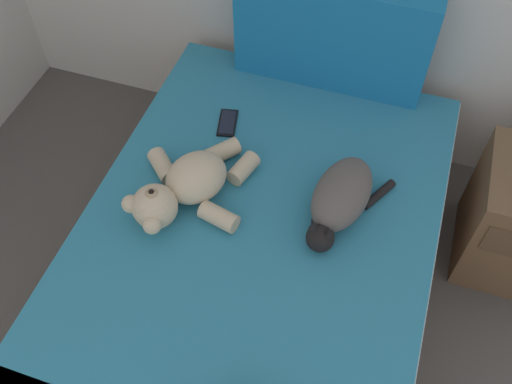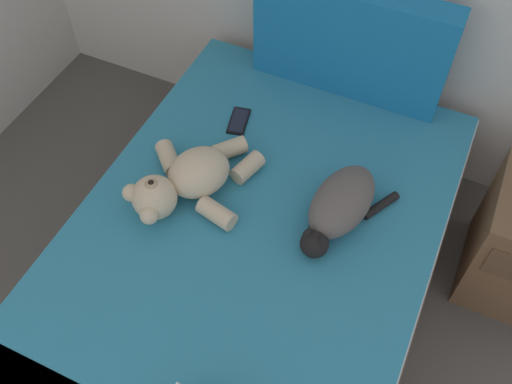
% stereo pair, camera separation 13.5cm
% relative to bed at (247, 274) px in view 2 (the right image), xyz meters
% --- Properties ---
extents(bed, '(1.29, 1.94, 0.48)m').
position_rel_bed_xyz_m(bed, '(0.00, 0.00, 0.00)').
color(bed, brown).
rests_on(bed, ground_plane).
extents(patterned_cushion, '(0.80, 0.13, 0.47)m').
position_rel_bed_xyz_m(patterned_cushion, '(0.05, 0.89, 0.48)').
color(patterned_cushion, '#1972AD').
rests_on(patterned_cushion, bed).
extents(cat, '(0.30, 0.42, 0.15)m').
position_rel_bed_xyz_m(cat, '(0.26, 0.22, 0.32)').
color(cat, '#59514C').
rests_on(cat, bed).
extents(teddy_bear, '(0.43, 0.53, 0.17)m').
position_rel_bed_xyz_m(teddy_bear, '(-0.28, 0.10, 0.32)').
color(teddy_bear, beige).
rests_on(teddy_bear, bed).
extents(cell_phone, '(0.10, 0.16, 0.01)m').
position_rel_bed_xyz_m(cell_phone, '(-0.27, 0.50, 0.25)').
color(cell_phone, black).
rests_on(cell_phone, bed).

